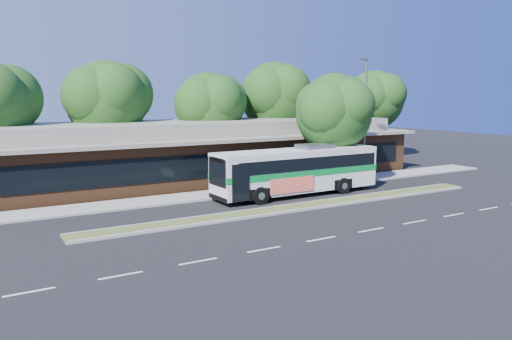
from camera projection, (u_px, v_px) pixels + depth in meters
name	position (u px, v px, depth m)	size (l,w,h in m)	color
ground	(308.00, 210.00, 28.08)	(120.00, 120.00, 0.00)	black
median_strip	(302.00, 206.00, 28.58)	(26.00, 1.10, 0.15)	#3C4D20
sidewalk	(252.00, 190.00, 33.53)	(44.00, 2.60, 0.12)	gray
plaza_building	(209.00, 151.00, 38.83)	(33.20, 11.20, 4.45)	#58331B
lamp_post	(365.00, 115.00, 37.28)	(0.93, 0.18, 9.07)	slate
tree_bg_b	(112.00, 99.00, 37.63)	(6.69, 6.00, 9.00)	black
tree_bg_c	(213.00, 105.00, 40.86)	(6.24, 5.60, 8.26)	black
tree_bg_d	(278.00, 95.00, 45.14)	(6.91, 6.20, 9.37)	black
tree_bg_e	(337.00, 102.00, 47.38)	(6.47, 5.80, 8.50)	black
tree_bg_f	(376.00, 99.00, 51.21)	(6.69, 6.00, 8.92)	black
transit_bus	(298.00, 167.00, 32.03)	(11.54, 2.81, 3.23)	silver
sidewalk_tree	(337.00, 112.00, 35.14)	(5.94, 5.33, 7.78)	black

